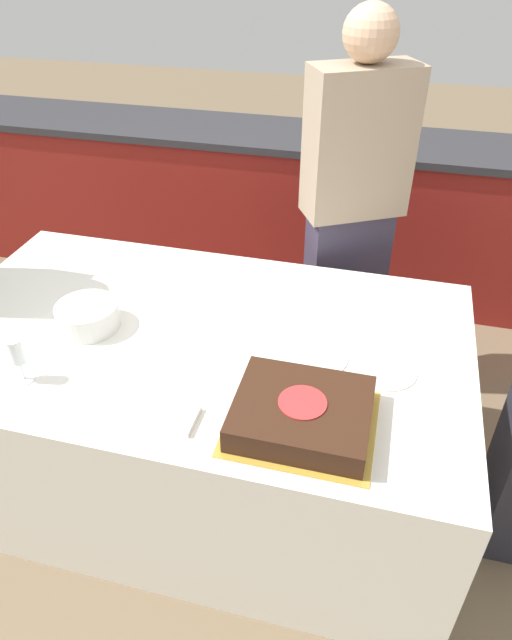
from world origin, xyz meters
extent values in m
plane|color=#7A664C|center=(0.00, 0.00, 0.00)|extent=(14.00, 14.00, 0.00)
cube|color=maroon|center=(0.00, 1.64, 0.44)|extent=(4.40, 0.55, 0.88)
cube|color=#2D2D33|center=(0.00, 1.64, 0.90)|extent=(4.40, 0.58, 0.04)
cube|color=white|center=(0.00, 0.00, 0.36)|extent=(1.92, 1.14, 0.72)
cube|color=gold|center=(0.44, -0.33, 0.72)|extent=(0.43, 0.37, 0.00)
cube|color=#381E11|center=(0.44, -0.33, 0.77)|extent=(0.39, 0.33, 0.08)
cylinder|color=red|center=(0.44, -0.33, 0.81)|extent=(0.14, 0.14, 0.00)
cylinder|color=white|center=(-0.38, -0.05, 0.77)|extent=(0.22, 0.22, 0.09)
cylinder|color=white|center=(-0.45, -0.36, 0.72)|extent=(0.07, 0.07, 0.00)
cylinder|color=white|center=(-0.45, -0.36, 0.76)|extent=(0.01, 0.01, 0.07)
cylinder|color=white|center=(-0.45, -0.36, 0.84)|extent=(0.04, 0.04, 0.09)
cylinder|color=white|center=(0.44, -0.02, 0.72)|extent=(0.21, 0.21, 0.00)
cylinder|color=white|center=(0.66, -0.03, 0.72)|extent=(0.21, 0.21, 0.00)
cube|color=white|center=(0.06, -0.41, 0.73)|extent=(0.16, 0.12, 0.02)
cube|color=#383347|center=(0.44, 0.79, 0.44)|extent=(0.39, 0.31, 0.88)
cube|color=tan|center=(0.44, 0.79, 1.18)|extent=(0.46, 0.38, 0.59)
sphere|color=#D8AD89|center=(0.44, 0.79, 1.58)|extent=(0.21, 0.21, 0.21)
camera|label=1|loc=(0.61, -1.50, 1.94)|focal=32.00mm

